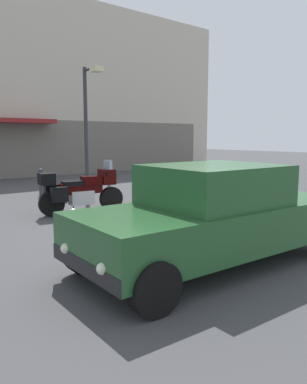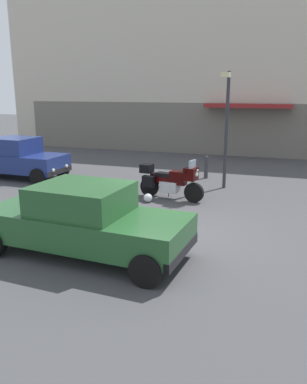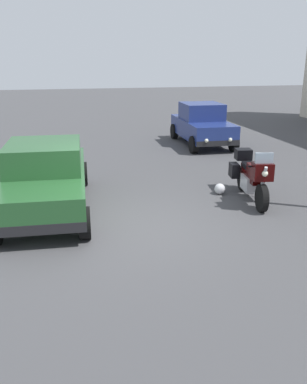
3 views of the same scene
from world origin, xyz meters
The scene contains 6 objects.
ground_plane centered at (0.00, 0.00, 0.00)m, with size 80.00×80.00×0.00m, color #424244.
motorcycle centered at (-1.07, 3.27, 0.62)m, with size 2.25×0.93×1.36m.
helmet centered at (-1.62, 2.68, 0.14)m, with size 0.28×0.28×0.28m, color silver.
car_sedan_far centered at (-1.51, -1.65, 0.78)m, with size 4.65×2.15×1.56m.
streetlamp_curbside centered at (0.37, 5.23, 2.55)m, with size 0.28×0.94×4.12m.
bollard_curbside centered at (-0.58, 6.78, 0.49)m, with size 0.16×0.16×0.93m.
Camera 1 is at (-5.97, -5.49, 1.98)m, focal length 36.13 mm.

